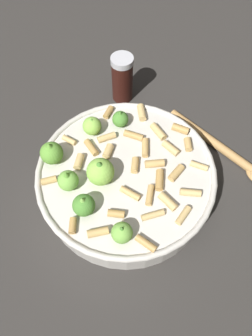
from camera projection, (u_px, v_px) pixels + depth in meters
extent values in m
plane|color=#2D2B28|center=(126.00, 189.00, 0.55)|extent=(2.40, 2.40, 0.00)
cylinder|color=beige|center=(126.00, 180.00, 0.52)|extent=(0.28, 0.28, 0.06)
torus|color=beige|center=(126.00, 171.00, 0.50)|extent=(0.29, 0.29, 0.01)
sphere|color=#4C8933|center=(84.00, 205.00, 0.45)|extent=(0.03, 0.03, 0.03)
cone|color=#75B247|center=(82.00, 200.00, 0.43)|extent=(0.01, 0.01, 0.01)
sphere|color=#8CC64C|center=(92.00, 126.00, 0.52)|extent=(0.03, 0.03, 0.03)
cone|color=#75B247|center=(91.00, 120.00, 0.51)|extent=(0.01, 0.01, 0.01)
sphere|color=#8CC64C|center=(100.00, 172.00, 0.47)|extent=(0.04, 0.04, 0.04)
cone|color=#4C8933|center=(99.00, 165.00, 0.45)|extent=(0.02, 0.02, 0.01)
sphere|color=#4C8933|center=(120.00, 119.00, 0.53)|extent=(0.03, 0.03, 0.03)
cone|color=#4C8933|center=(120.00, 113.00, 0.52)|extent=(0.01, 0.01, 0.01)
sphere|color=#75B247|center=(122.00, 233.00, 0.43)|extent=(0.03, 0.03, 0.03)
cone|color=#4C8933|center=(122.00, 229.00, 0.42)|extent=(0.01, 0.01, 0.01)
sphere|color=#609E38|center=(51.00, 156.00, 0.49)|extent=(0.04, 0.04, 0.04)
cone|color=#609E38|center=(48.00, 149.00, 0.48)|extent=(0.02, 0.02, 0.01)
sphere|color=#75B247|center=(68.00, 181.00, 0.47)|extent=(0.03, 0.03, 0.03)
cone|color=#609E38|center=(66.00, 175.00, 0.46)|extent=(0.01, 0.01, 0.02)
cylinder|color=tan|center=(155.00, 164.00, 0.50)|extent=(0.03, 0.02, 0.01)
cylinder|color=tan|center=(118.00, 214.00, 0.45)|extent=(0.02, 0.01, 0.01)
cylinder|color=tan|center=(168.00, 201.00, 0.46)|extent=(0.03, 0.03, 0.01)
cylinder|color=tan|center=(142.00, 113.00, 0.55)|extent=(0.02, 0.03, 0.01)
cylinder|color=tan|center=(131.00, 135.00, 0.53)|extent=(0.03, 0.02, 0.01)
cylinder|color=tan|center=(91.00, 147.00, 0.51)|extent=(0.03, 0.03, 0.01)
cylinder|color=tan|center=(108.00, 112.00, 0.55)|extent=(0.02, 0.03, 0.01)
cylinder|color=tan|center=(160.00, 180.00, 0.48)|extent=(0.02, 0.03, 0.01)
cylinder|color=tan|center=(183.00, 215.00, 0.45)|extent=(0.02, 0.03, 0.01)
cylinder|color=tan|center=(130.00, 193.00, 0.47)|extent=(0.03, 0.02, 0.01)
cylinder|color=tan|center=(49.00, 180.00, 0.48)|extent=(0.03, 0.02, 0.01)
cylinder|color=tan|center=(145.00, 148.00, 0.51)|extent=(0.02, 0.03, 0.01)
cylinder|color=tan|center=(108.00, 151.00, 0.51)|extent=(0.02, 0.02, 0.01)
cylinder|color=tan|center=(69.00, 140.00, 0.52)|extent=(0.03, 0.02, 0.01)
cylinder|color=tan|center=(153.00, 215.00, 0.45)|extent=(0.03, 0.02, 0.01)
cylinder|color=tan|center=(158.00, 132.00, 0.53)|extent=(0.03, 0.03, 0.01)
cylinder|color=tan|center=(150.00, 195.00, 0.47)|extent=(0.01, 0.03, 0.01)
cylinder|color=tan|center=(188.00, 144.00, 0.52)|extent=(0.02, 0.02, 0.01)
cylinder|color=tan|center=(176.00, 173.00, 0.49)|extent=(0.02, 0.03, 0.01)
cylinder|color=tan|center=(146.00, 243.00, 0.43)|extent=(0.03, 0.02, 0.01)
cylinder|color=tan|center=(190.00, 193.00, 0.47)|extent=(0.03, 0.01, 0.01)
cylinder|color=tan|center=(171.00, 148.00, 0.51)|extent=(0.03, 0.03, 0.01)
cylinder|color=tan|center=(98.00, 232.00, 0.44)|extent=(0.03, 0.02, 0.01)
cylinder|color=tan|center=(180.00, 129.00, 0.53)|extent=(0.03, 0.02, 0.01)
cylinder|color=tan|center=(199.00, 166.00, 0.50)|extent=(0.03, 0.01, 0.01)
cylinder|color=tan|center=(73.00, 226.00, 0.44)|extent=(0.01, 0.02, 0.01)
cylinder|color=tan|center=(107.00, 137.00, 0.52)|extent=(0.03, 0.03, 0.01)
cylinder|color=tan|center=(79.00, 163.00, 0.50)|extent=(0.01, 0.03, 0.01)
cylinder|color=tan|center=(135.00, 165.00, 0.50)|extent=(0.01, 0.03, 0.01)
cylinder|color=#33140F|center=(122.00, 81.00, 0.62)|extent=(0.04, 0.04, 0.09)
cylinder|color=silver|center=(122.00, 61.00, 0.58)|extent=(0.04, 0.04, 0.01)
cylinder|color=#B2844C|center=(210.00, 140.00, 0.59)|extent=(0.16, 0.12, 0.02)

